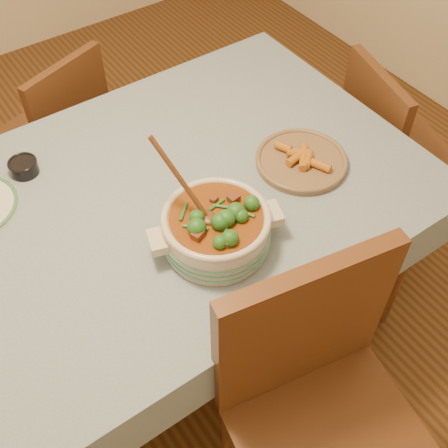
# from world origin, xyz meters

# --- Properties ---
(floor) EXTENTS (4.50, 4.50, 0.00)m
(floor) POSITION_xyz_m (0.00, 0.00, 0.00)
(floor) COLOR #472614
(floor) RESTS_ON ground
(dining_table) EXTENTS (1.68, 1.08, 0.76)m
(dining_table) POSITION_xyz_m (0.00, 0.00, 0.66)
(dining_table) COLOR brown
(dining_table) RESTS_ON floor
(stew_casserole) EXTENTS (0.37, 0.35, 0.35)m
(stew_casserole) POSITION_xyz_m (0.07, -0.25, 0.83)
(stew_casserole) COLOR beige
(stew_casserole) RESTS_ON dining_table
(condiment_bowl) EXTENTS (0.11, 0.11, 0.05)m
(condiment_bowl) POSITION_xyz_m (-0.25, 0.32, 0.78)
(condiment_bowl) COLOR black
(condiment_bowl) RESTS_ON dining_table
(fried_plate) EXTENTS (0.30, 0.30, 0.05)m
(fried_plate) POSITION_xyz_m (0.47, -0.13, 0.78)
(fried_plate) COLOR #816147
(fried_plate) RESTS_ON dining_table
(chair_far) EXTENTS (0.48, 0.48, 0.80)m
(chair_far) POSITION_xyz_m (0.02, 0.83, 0.45)
(chair_far) COLOR #533519
(chair_far) RESTS_ON floor
(chair_near) EXTENTS (0.55, 0.55, 1.01)m
(chair_near) POSITION_xyz_m (0.07, -0.71, 0.57)
(chair_near) COLOR #533519
(chair_near) RESTS_ON floor
(chair_right) EXTENTS (0.47, 0.47, 0.83)m
(chair_right) POSITION_xyz_m (1.04, -0.03, 0.47)
(chair_right) COLOR #533519
(chair_right) RESTS_ON floor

